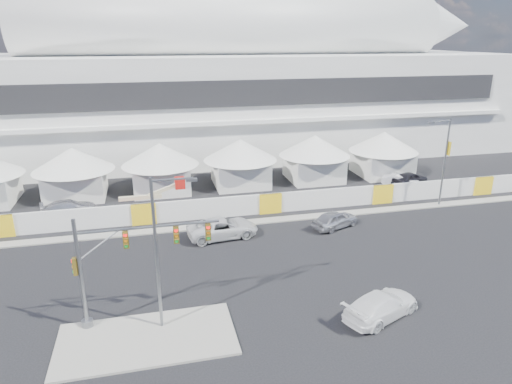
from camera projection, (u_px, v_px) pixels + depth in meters
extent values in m
plane|color=black|center=(240.00, 299.00, 30.07)|extent=(160.00, 160.00, 0.00)
cube|color=gray|center=(147.00, 339.00, 25.96)|extent=(10.00, 5.00, 0.15)
cube|color=gray|center=(409.00, 207.00, 45.96)|extent=(80.00, 1.20, 0.12)
cube|color=silver|center=(235.00, 103.00, 68.21)|extent=(80.00, 24.00, 14.00)
cube|color=black|center=(254.00, 93.00, 56.13)|extent=(68.00, 0.30, 3.20)
cube|color=silver|center=(254.00, 122.00, 57.03)|extent=(72.00, 0.80, 0.50)
cylinder|color=silver|center=(237.00, 26.00, 62.89)|extent=(57.60, 8.40, 8.40)
cylinder|color=silver|center=(251.00, 29.00, 63.46)|extent=(51.60, 6.80, 6.80)
cylinder|color=silver|center=(265.00, 32.00, 64.04)|extent=(45.60, 5.20, 5.20)
cone|color=silver|center=(446.00, 25.00, 70.05)|extent=(8.00, 7.60, 7.60)
cube|color=silver|center=(76.00, 183.00, 48.80)|extent=(6.00, 6.00, 3.00)
cone|color=silver|center=(73.00, 159.00, 47.92)|extent=(8.40, 8.40, 2.40)
cube|color=silver|center=(161.00, 178.00, 50.78)|extent=(6.00, 6.00, 3.00)
cone|color=silver|center=(160.00, 154.00, 49.91)|extent=(8.40, 8.40, 2.40)
cube|color=silver|center=(240.00, 172.00, 52.77)|extent=(6.00, 6.00, 3.00)
cone|color=silver|center=(240.00, 150.00, 51.90)|extent=(8.40, 8.40, 2.40)
cube|color=silver|center=(314.00, 167.00, 54.75)|extent=(6.00, 6.00, 3.00)
cone|color=silver|center=(315.00, 145.00, 53.88)|extent=(8.40, 8.40, 2.40)
cube|color=silver|center=(382.00, 163.00, 56.74)|extent=(6.00, 6.00, 3.00)
cone|color=silver|center=(384.00, 142.00, 55.87)|extent=(8.40, 8.40, 2.40)
cube|color=silver|center=(270.00, 203.00, 44.41)|extent=(70.00, 0.25, 2.00)
imported|color=#B1B1B6|center=(335.00, 219.00, 41.09)|extent=(3.45, 4.96, 1.57)
imported|color=silver|center=(223.00, 228.00, 39.10)|extent=(3.42, 6.33, 1.69)
imported|color=white|center=(381.00, 305.00, 27.95)|extent=(4.24, 5.91, 1.59)
imported|color=silver|center=(401.00, 180.00, 52.53)|extent=(3.56, 4.20, 1.36)
imported|color=black|center=(410.00, 179.00, 52.71)|extent=(3.43, 5.13, 1.62)
imported|color=#B4B4B9|center=(69.00, 208.00, 44.05)|extent=(3.25, 5.41, 1.47)
cylinder|color=slate|center=(81.00, 275.00, 25.92)|extent=(0.23, 0.23, 6.81)
cylinder|color=slate|center=(87.00, 323.00, 26.96)|extent=(0.66, 0.66, 0.40)
cylinder|color=slate|center=(149.00, 227.00, 25.98)|extent=(8.01, 0.15, 0.15)
cube|color=#594714|center=(126.00, 240.00, 25.89)|extent=(0.32, 0.22, 1.05)
cube|color=#594714|center=(176.00, 235.00, 26.52)|extent=(0.32, 0.22, 1.05)
cube|color=#594714|center=(208.00, 232.00, 26.93)|extent=(0.32, 0.22, 1.05)
cube|color=#594714|center=(75.00, 266.00, 25.69)|extent=(0.22, 0.32, 1.05)
cylinder|color=gray|center=(157.00, 255.00, 25.58)|extent=(0.18, 0.18, 9.21)
cylinder|color=gray|center=(172.00, 179.00, 24.41)|extent=(2.25, 0.12, 0.12)
cube|color=gray|center=(191.00, 180.00, 24.67)|extent=(0.61, 0.26, 0.15)
cylinder|color=gray|center=(444.00, 163.00, 45.28)|extent=(0.18, 0.18, 8.93)
cylinder|color=gray|center=(440.00, 121.00, 43.66)|extent=(2.18, 0.12, 0.12)
cube|color=gray|center=(431.00, 122.00, 43.48)|extent=(0.60, 0.25, 0.15)
cube|color=yellow|center=(449.00, 148.00, 44.86)|extent=(0.03, 0.60, 1.39)
cube|color=red|center=(128.00, 214.00, 42.99)|extent=(3.77, 1.73, 1.14)
cube|color=beige|center=(140.00, 198.00, 42.78)|extent=(3.95, 0.44, 0.36)
cube|color=beige|center=(165.00, 189.00, 43.08)|extent=(3.06, 0.37, 1.26)
cube|color=red|center=(180.00, 183.00, 43.23)|extent=(0.95, 0.95, 1.04)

